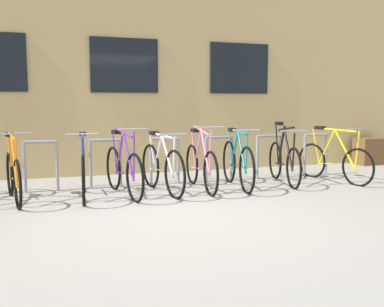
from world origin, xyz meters
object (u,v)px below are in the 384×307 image
bicycle_yellow (334,161)px  bicycle_pink (201,165)px  planter_box (371,151)px  bicycle_purple (123,170)px  bicycle_teal (237,163)px  bicycle_blue (83,171)px  bicycle_orange (13,175)px  bicycle_white (162,167)px  bicycle_black (284,161)px

bicycle_yellow → bicycle_pink: bicycle_pink is taller
planter_box → bicycle_yellow: bearing=-143.8°
bicycle_purple → bicycle_teal: bearing=1.0°
bicycle_blue → bicycle_yellow: bearing=-0.3°
bicycle_blue → planter_box: bicycle_blue is taller
bicycle_orange → bicycle_pink: (2.82, 0.02, 0.01)m
bicycle_orange → bicycle_white: (2.16, -0.03, 0.02)m
bicycle_orange → bicycle_pink: bearing=0.3°
bicycle_black → bicycle_pink: 1.56m
bicycle_blue → bicycle_purple: bearing=-2.5°
bicycle_teal → bicycle_purple: (-1.90, -0.03, -0.01)m
bicycle_white → bicycle_yellow: bearing=-0.3°
bicycle_black → bicycle_purple: bearing=-177.3°
bicycle_blue → bicycle_pink: bearing=1.3°
bicycle_teal → bicycle_pink: bicycle_pink is taller
bicycle_black → bicycle_pink: (-1.56, -0.06, -0.00)m
bicycle_orange → bicycle_teal: (3.45, -0.02, 0.02)m
bicycle_pink → bicycle_purple: 1.27m
bicycle_blue → bicycle_teal: (2.48, 0.01, 0.01)m
bicycle_yellow → bicycle_black: 0.94m
planter_box → bicycle_white: bearing=-163.6°
bicycle_teal → bicycle_yellow: bearing=-0.8°
bicycle_yellow → bicycle_purple: (-3.76, -0.01, 0.02)m
bicycle_white → bicycle_black: size_ratio=1.03×
bicycle_white → bicycle_teal: bearing=0.4°
bicycle_yellow → bicycle_pink: (-2.49, 0.06, 0.02)m
bicycle_blue → bicycle_pink: (1.85, 0.04, 0.00)m
bicycle_white → bicycle_black: (2.22, 0.11, -0.01)m
bicycle_teal → planter_box: 4.33m
bicycle_white → bicycle_purple: 0.61m
bicycle_orange → bicycle_teal: bearing=-0.3°
bicycle_yellow → bicycle_purple: size_ratio=0.96×
bicycle_pink → planter_box: bearing=18.1°
bicycle_yellow → bicycle_pink: 2.49m
bicycle_blue → bicycle_white: size_ratio=1.00×
bicycle_pink → bicycle_teal: bearing=-3.3°
bicycle_yellow → bicycle_pink: bearing=178.5°
bicycle_teal → bicycle_white: bicycle_teal is taller
bicycle_blue → bicycle_orange: bearing=178.4°
bicycle_blue → planter_box: (6.52, 1.57, -0.08)m
bicycle_yellow → bicycle_blue: bearing=179.7°
bicycle_blue → bicycle_black: size_ratio=1.03×
bicycle_teal → bicycle_black: size_ratio=1.05×
bicycle_orange → bicycle_purple: bearing=-1.9°
bicycle_white → bicycle_pink: bicycle_pink is taller
bicycle_orange → bicycle_teal: 3.45m
bicycle_pink → bicycle_blue: bearing=-178.7°
bicycle_teal → bicycle_white: bearing=-179.6°
bicycle_teal → bicycle_pink: bearing=176.7°
bicycle_purple → planter_box: bearing=15.1°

